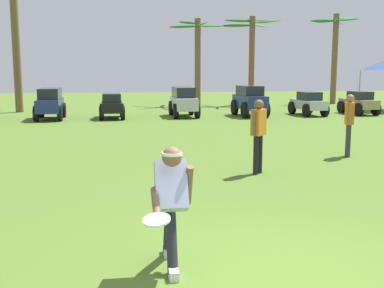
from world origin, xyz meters
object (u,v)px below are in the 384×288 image
Objects in this scene: palm_tree_far_left at (15,29)px; parked_car_slot_e at (250,100)px; frisbee_thrower at (171,200)px; palm_tree_right_of_centre at (252,51)px; teammate_near_sideline at (349,119)px; parked_car_slot_b at (50,103)px; frisbee_in_flight at (157,220)px; palm_tree_left_of_centre at (197,55)px; teammate_midfield at (258,129)px; parked_car_slot_f at (308,103)px; palm_tree_far_right at (335,51)px; parked_car_slot_c at (112,106)px; parked_car_slot_g at (359,102)px; parked_car_slot_d at (184,101)px.

parked_car_slot_e is at bearing -18.57° from palm_tree_far_left.
frisbee_thrower is 0.27× the size of palm_tree_right_of_centre.
teammate_near_sideline reaches higher than parked_car_slot_b.
frisbee_thrower is 3.80× the size of frisbee_in_flight.
frisbee_thrower is 23.91m from palm_tree_left_of_centre.
teammate_midfield is at bearing 63.36° from frisbee_thrower.
palm_tree_far_right reaches higher than parked_car_slot_f.
palm_tree_far_left reaches higher than teammate_near_sideline.
palm_tree_left_of_centre reaches higher than teammate_near_sideline.
parked_car_slot_b is 1.00× the size of parked_car_slot_e.
frisbee_thrower is 0.28× the size of palm_tree_left_of_centre.
parked_car_slot_g is (11.73, 0.21, 0.00)m from parked_car_slot_c.
teammate_near_sideline is at bearing -91.52° from parked_car_slot_e.
parked_car_slot_f is 0.43× the size of palm_tree_right_of_centre.
parked_car_slot_g is at bearing 2.41° from parked_car_slot_f.
palm_tree_far_left is (-10.95, 3.68, 3.34)m from parked_car_slot_e.
parked_car_slot_e is 0.48× the size of palm_tree_left_of_centre.
parked_car_slot_b is at bearing 102.11° from frisbee_thrower.
palm_tree_right_of_centre reaches higher than teammate_midfield.
palm_tree_right_of_centre reaches higher than parked_car_slot_b.
palm_tree_far_left is (-5.37, 20.85, 3.30)m from frisbee_in_flight.
teammate_near_sideline is at bearing -97.32° from palm_tree_right_of_centre.
teammate_midfield is 19.05m from palm_tree_left_of_centre.
frisbee_in_flight is 19.18m from parked_car_slot_f.
frisbee_in_flight is at bearing -107.98° from parked_car_slot_e.
parked_car_slot_e is (6.28, 0.05, 0.18)m from parked_car_slot_c.
palm_tree_far_left is 13.28m from palm_tree_right_of_centre.
parked_car_slot_g reaches higher than frisbee_in_flight.
parked_car_slot_b is at bearing -61.37° from palm_tree_far_left.
palm_tree_far_left is 10.19m from palm_tree_left_of_centre.
parked_car_slot_f is (8.44, 17.23, -0.21)m from frisbee_in_flight.
teammate_near_sideline is 0.29× the size of palm_tree_far_right.
parked_car_slot_d is (2.34, 16.87, -0.07)m from frisbee_thrower.
palm_tree_far_left reaches higher than parked_car_slot_e.
frisbee_in_flight is at bearing -107.97° from frisbee_thrower.
parked_car_slot_e is at bearing 72.02° from frisbee_in_flight.
palm_tree_far_left is at bearing 167.89° from parked_car_slot_g.
palm_tree_far_left is (-2.02, 3.71, 3.36)m from parked_car_slot_b.
frisbee_thrower is 26.65m from palm_tree_far_right.
parked_car_slot_e is 7.38m from palm_tree_left_of_centre.
parked_car_slot_c is (-6.01, 10.31, -0.38)m from teammate_near_sideline.
palm_tree_far_right is at bearing 32.48° from parked_car_slot_d.
palm_tree_left_of_centre is at bearing 54.66° from parked_car_slot_c.
palm_tree_left_of_centre is (7.57, 6.94, 2.25)m from parked_car_slot_b.
parked_car_slot_f is 8.47m from palm_tree_far_right.
parked_car_slot_g is (2.59, 0.11, 0.00)m from parked_car_slot_f.
parked_car_slot_b is 5.40m from palm_tree_far_left.
palm_tree_left_of_centre is at bearing 18.60° from palm_tree_far_left.
frisbee_in_flight is 25.26m from palm_tree_right_of_centre.
palm_tree_left_of_centre reaches higher than frisbee_in_flight.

